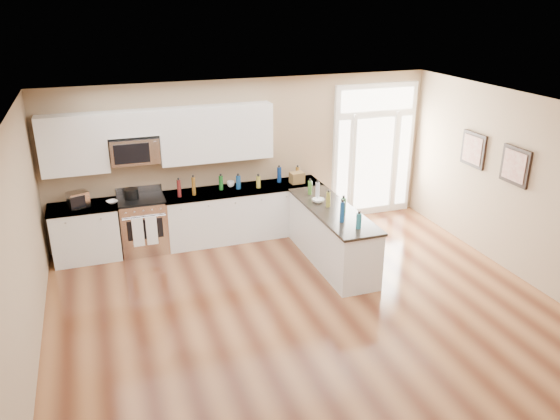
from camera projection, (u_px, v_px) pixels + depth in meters
name	position (u px, v px, depth m)	size (l,w,h in m)	color
ground	(336.00, 349.00, 6.82)	(8.00, 8.00, 0.00)	#4F2616
room_shell	(342.00, 224.00, 6.19)	(8.00, 8.00, 8.00)	#9D8363
back_cabinet_left	(86.00, 234.00, 9.03)	(1.10, 0.66, 0.94)	silver
back_cabinet_right	(244.00, 214.00, 9.85)	(2.85, 0.66, 0.94)	silver
peninsula_cabinet	(332.00, 237.00, 8.91)	(0.69, 2.32, 0.94)	silver
upper_cabinet_left	(73.00, 145.00, 8.61)	(1.04, 0.33, 0.95)	silver
upper_cabinet_right	(216.00, 133.00, 9.31)	(1.94, 0.33, 0.95)	silver
upper_cabinet_short	(132.00, 123.00, 8.79)	(0.82, 0.33, 0.40)	silver
microwave	(134.00, 150.00, 8.91)	(0.78, 0.41, 0.42)	silver
entry_door	(374.00, 151.00, 10.59)	(1.70, 0.10, 2.60)	white
wall_art_near	(473.00, 150.00, 9.18)	(0.05, 0.58, 0.58)	black
wall_art_far	(515.00, 166.00, 8.30)	(0.05, 0.58, 0.58)	black
kitchen_range	(143.00, 225.00, 9.30)	(0.77, 0.69, 1.08)	silver
stockpot	(131.00, 193.00, 9.10)	(0.24, 0.24, 0.18)	black
toaster_oven	(78.00, 200.00, 8.75)	(0.30, 0.24, 0.26)	silver
cardboard_box	(297.00, 178.00, 9.88)	(0.24, 0.18, 0.20)	brown
bowl_left	(112.00, 202.00, 8.95)	(0.18, 0.18, 0.04)	white
bowl_peninsula	(318.00, 201.00, 8.98)	(0.20, 0.20, 0.06)	white
cup_counter	(231.00, 184.00, 9.70)	(0.13, 0.13, 0.11)	white
counter_bottles	(282.00, 190.00, 9.14)	(2.39, 2.46, 0.32)	#19591E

